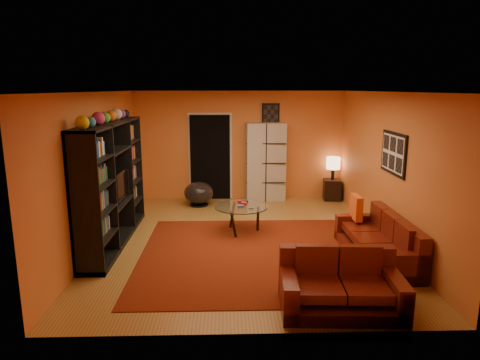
{
  "coord_description": "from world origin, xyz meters",
  "views": [
    {
      "loc": [
        -0.28,
        -7.25,
        2.66
      ],
      "look_at": [
        -0.06,
        0.1,
        1.07
      ],
      "focal_mm": 32.0,
      "sensor_mm": 36.0,
      "label": 1
    }
  ],
  "objects_px": {
    "table_lamp": "(333,164)",
    "loveseat": "(340,285)",
    "entertainment_unit": "(112,183)",
    "sofa": "(381,242)",
    "coffee_table": "(241,209)",
    "storage_cabinet": "(265,162)",
    "side_table": "(332,190)",
    "tv": "(116,186)",
    "bowl_chair": "(199,193)"
  },
  "relations": [
    {
      "from": "table_lamp",
      "to": "loveseat",
      "type": "bearing_deg",
      "value": -102.65
    },
    {
      "from": "entertainment_unit",
      "to": "sofa",
      "type": "relative_size",
      "value": 1.51
    },
    {
      "from": "sofa",
      "to": "coffee_table",
      "type": "relative_size",
      "value": 1.97
    },
    {
      "from": "storage_cabinet",
      "to": "side_table",
      "type": "distance_m",
      "value": 1.77
    },
    {
      "from": "storage_cabinet",
      "to": "table_lamp",
      "type": "xyz_separation_m",
      "value": [
        1.63,
        -0.05,
        -0.04
      ]
    },
    {
      "from": "tv",
      "to": "table_lamp",
      "type": "height_order",
      "value": "tv"
    },
    {
      "from": "coffee_table",
      "to": "bowl_chair",
      "type": "distance_m",
      "value": 2.12
    },
    {
      "from": "loveseat",
      "to": "coffee_table",
      "type": "relative_size",
      "value": 1.49
    },
    {
      "from": "sofa",
      "to": "bowl_chair",
      "type": "relative_size",
      "value": 2.95
    },
    {
      "from": "tv",
      "to": "table_lamp",
      "type": "xyz_separation_m",
      "value": [
        4.47,
        2.68,
        -0.09
      ]
    },
    {
      "from": "loveseat",
      "to": "entertainment_unit",
      "type": "bearing_deg",
      "value": 57.45
    },
    {
      "from": "bowl_chair",
      "to": "coffee_table",
      "type": "bearing_deg",
      "value": -64.31
    },
    {
      "from": "table_lamp",
      "to": "bowl_chair",
      "type": "bearing_deg",
      "value": -172.3
    },
    {
      "from": "entertainment_unit",
      "to": "bowl_chair",
      "type": "relative_size",
      "value": 4.46
    },
    {
      "from": "entertainment_unit",
      "to": "loveseat",
      "type": "height_order",
      "value": "entertainment_unit"
    },
    {
      "from": "entertainment_unit",
      "to": "table_lamp",
      "type": "relative_size",
      "value": 5.51
    },
    {
      "from": "entertainment_unit",
      "to": "loveseat",
      "type": "distance_m",
      "value": 4.21
    },
    {
      "from": "loveseat",
      "to": "side_table",
      "type": "bearing_deg",
      "value": -9.49
    },
    {
      "from": "loveseat",
      "to": "coffee_table",
      "type": "height_order",
      "value": "loveseat"
    },
    {
      "from": "tv",
      "to": "coffee_table",
      "type": "distance_m",
      "value": 2.28
    },
    {
      "from": "tv",
      "to": "table_lamp",
      "type": "bearing_deg",
      "value": -59.04
    },
    {
      "from": "sofa",
      "to": "loveseat",
      "type": "bearing_deg",
      "value": -125.32
    },
    {
      "from": "loveseat",
      "to": "storage_cabinet",
      "type": "distance_m",
      "value": 5.28
    },
    {
      "from": "tv",
      "to": "side_table",
      "type": "height_order",
      "value": "tv"
    },
    {
      "from": "coffee_table",
      "to": "sofa",
      "type": "bearing_deg",
      "value": -32.08
    },
    {
      "from": "entertainment_unit",
      "to": "storage_cabinet",
      "type": "distance_m",
      "value": 4.03
    },
    {
      "from": "coffee_table",
      "to": "storage_cabinet",
      "type": "distance_m",
      "value": 2.52
    },
    {
      "from": "coffee_table",
      "to": "side_table",
      "type": "distance_m",
      "value": 3.28
    },
    {
      "from": "loveseat",
      "to": "coffee_table",
      "type": "bearing_deg",
      "value": 24.79
    },
    {
      "from": "entertainment_unit",
      "to": "coffee_table",
      "type": "xyz_separation_m",
      "value": [
        2.24,
        0.41,
        -0.59
      ]
    },
    {
      "from": "coffee_table",
      "to": "loveseat",
      "type": "bearing_deg",
      "value": -68.36
    },
    {
      "from": "entertainment_unit",
      "to": "storage_cabinet",
      "type": "height_order",
      "value": "entertainment_unit"
    },
    {
      "from": "bowl_chair",
      "to": "table_lamp",
      "type": "distance_m",
      "value": 3.28
    },
    {
      "from": "sofa",
      "to": "entertainment_unit",
      "type": "bearing_deg",
      "value": 167.85
    },
    {
      "from": "tv",
      "to": "bowl_chair",
      "type": "xyz_separation_m",
      "value": [
        1.28,
        2.25,
        -0.69
      ]
    },
    {
      "from": "storage_cabinet",
      "to": "table_lamp",
      "type": "height_order",
      "value": "storage_cabinet"
    },
    {
      "from": "tv",
      "to": "sofa",
      "type": "bearing_deg",
      "value": -103.06
    },
    {
      "from": "loveseat",
      "to": "table_lamp",
      "type": "bearing_deg",
      "value": -9.49
    },
    {
      "from": "coffee_table",
      "to": "table_lamp",
      "type": "height_order",
      "value": "table_lamp"
    },
    {
      "from": "sofa",
      "to": "coffee_table",
      "type": "bearing_deg",
      "value": 147.89
    },
    {
      "from": "storage_cabinet",
      "to": "side_table",
      "type": "xyz_separation_m",
      "value": [
        1.63,
        -0.05,
        -0.68
      ]
    },
    {
      "from": "tv",
      "to": "sofa",
      "type": "relative_size",
      "value": 0.46
    },
    {
      "from": "coffee_table",
      "to": "side_table",
      "type": "bearing_deg",
      "value": 45.71
    },
    {
      "from": "sofa",
      "to": "side_table",
      "type": "xyz_separation_m",
      "value": [
        0.12,
        3.7,
        -0.04
      ]
    },
    {
      "from": "entertainment_unit",
      "to": "tv",
      "type": "bearing_deg",
      "value": 52.5
    },
    {
      "from": "entertainment_unit",
      "to": "coffee_table",
      "type": "distance_m",
      "value": 2.35
    },
    {
      "from": "storage_cabinet",
      "to": "loveseat",
      "type": "bearing_deg",
      "value": -90.57
    },
    {
      "from": "sofa",
      "to": "side_table",
      "type": "bearing_deg",
      "value": 88.14
    },
    {
      "from": "sofa",
      "to": "loveseat",
      "type": "xyz_separation_m",
      "value": [
        -1.04,
        -1.47,
        -0.0
      ]
    },
    {
      "from": "sofa",
      "to": "loveseat",
      "type": "relative_size",
      "value": 1.32
    }
  ]
}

